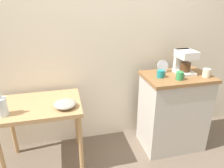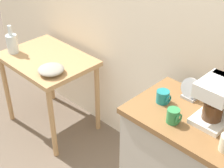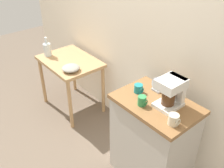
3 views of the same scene
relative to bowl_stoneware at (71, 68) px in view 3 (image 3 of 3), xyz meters
The scene contains 11 objects.
ground_plane 0.88m from the bowl_stoneware, 12.00° to the left, with size 8.00×8.00×0.00m, color #6B5B4C.
back_wall 0.99m from the bowl_stoneware, 45.03° to the left, with size 4.40×0.10×2.80m, color beige.
wooden_table 0.31m from the bowl_stoneware, 151.84° to the left, with size 0.79×0.58×0.73m.
kitchen_counter 1.26m from the bowl_stoneware, ahead, with size 0.73×0.50×0.91m.
bowl_stoneware is the anchor object (origin of this frame).
glass_carafe_vase 0.54m from the bowl_stoneware, behind, with size 0.10×0.10×0.25m.
coffee_maker 1.35m from the bowl_stoneware, ahead, with size 0.18×0.22×0.26m.
mug_dark_teal 1.03m from the bowl_stoneware, ahead, with size 0.09×0.08×0.08m.
mug_tall_green 1.18m from the bowl_stoneware, ahead, with size 0.08×0.07×0.09m.
mug_small_cream 1.50m from the bowl_stoneware, ahead, with size 0.09×0.08×0.09m.
table_clock 1.14m from the bowl_stoneware, 12.56° to the left, with size 0.13×0.06×0.14m.
Camera 3 is at (1.90, -1.41, 2.21)m, focal length 41.27 mm.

